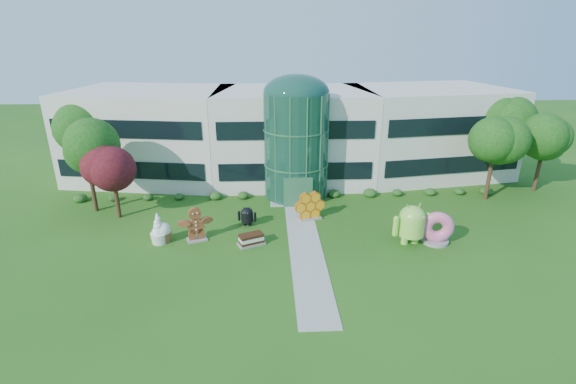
{
  "coord_description": "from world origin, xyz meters",
  "views": [
    {
      "loc": [
        -2.64,
        -25.89,
        14.85
      ],
      "look_at": [
        -1.05,
        6.0,
        2.6
      ],
      "focal_mm": 26.0,
      "sensor_mm": 36.0,
      "label": 1
    }
  ],
  "objects_px": {
    "android_black": "(247,215)",
    "gingerbread": "(196,224)",
    "android_green": "(412,222)",
    "donut": "(437,227)"
  },
  "relations": [
    {
      "from": "android_green",
      "to": "donut",
      "type": "bearing_deg",
      "value": -10.24
    },
    {
      "from": "donut",
      "to": "gingerbread",
      "type": "bearing_deg",
      "value": -173.73
    },
    {
      "from": "android_black",
      "to": "gingerbread",
      "type": "bearing_deg",
      "value": -134.83
    },
    {
      "from": "android_green",
      "to": "gingerbread",
      "type": "distance_m",
      "value": 16.16
    },
    {
      "from": "donut",
      "to": "gingerbread",
      "type": "xyz_separation_m",
      "value": [
        -18.06,
        1.27,
        0.08
      ]
    },
    {
      "from": "android_black",
      "to": "gingerbread",
      "type": "xyz_separation_m",
      "value": [
        -3.75,
        -2.4,
        0.44
      ]
    },
    {
      "from": "donut",
      "to": "gingerbread",
      "type": "relative_size",
      "value": 0.87
    },
    {
      "from": "android_green",
      "to": "gingerbread",
      "type": "bearing_deg",
      "value": 164.96
    },
    {
      "from": "android_green",
      "to": "donut",
      "type": "height_order",
      "value": "android_green"
    },
    {
      "from": "android_black",
      "to": "donut",
      "type": "height_order",
      "value": "donut"
    }
  ]
}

